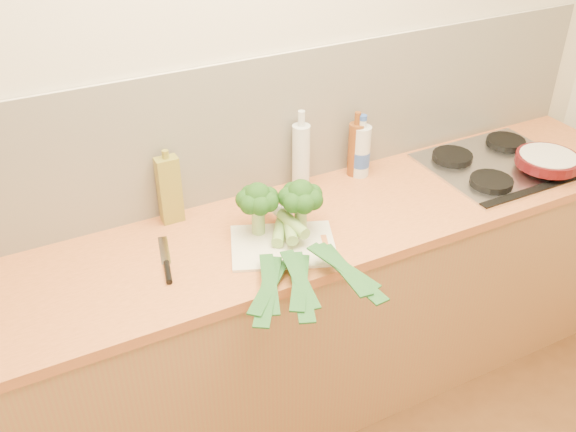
{
  "coord_description": "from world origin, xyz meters",
  "views": [
    {
      "loc": [
        -0.86,
        -0.52,
        2.21
      ],
      "look_at": [
        -0.03,
        1.1,
        1.02
      ],
      "focal_mm": 40.0,
      "sensor_mm": 36.0,
      "label": 1
    }
  ],
  "objects_px": {
    "skillet": "(548,160)",
    "chopping_board": "(283,245)",
    "gas_hob": "(499,164)",
    "chefs_knife": "(167,267)"
  },
  "relations": [
    {
      "from": "skillet",
      "to": "chopping_board",
      "type": "bearing_deg",
      "value": -163.0
    },
    {
      "from": "gas_hob",
      "to": "skillet",
      "type": "height_order",
      "value": "skillet"
    },
    {
      "from": "gas_hob",
      "to": "chefs_knife",
      "type": "relative_size",
      "value": 2.12
    },
    {
      "from": "chefs_knife",
      "to": "chopping_board",
      "type": "bearing_deg",
      "value": 3.55
    },
    {
      "from": "gas_hob",
      "to": "skillet",
      "type": "distance_m",
      "value": 0.19
    },
    {
      "from": "chefs_knife",
      "to": "skillet",
      "type": "height_order",
      "value": "skillet"
    },
    {
      "from": "gas_hob",
      "to": "skillet",
      "type": "bearing_deg",
      "value": -43.99
    },
    {
      "from": "chopping_board",
      "to": "skillet",
      "type": "relative_size",
      "value": 0.97
    },
    {
      "from": "chopping_board",
      "to": "skillet",
      "type": "distance_m",
      "value": 1.21
    },
    {
      "from": "gas_hob",
      "to": "chopping_board",
      "type": "bearing_deg",
      "value": -174.8
    }
  ]
}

